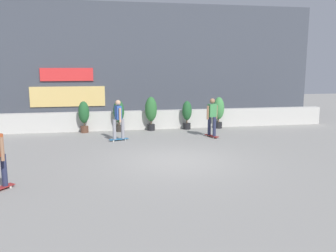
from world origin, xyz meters
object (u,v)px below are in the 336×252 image
at_px(potted_plant_2, 151,111).
at_px(skater_far_right, 212,116).
at_px(potted_plant_1, 119,113).
at_px(potted_plant_0, 84,115).
at_px(skater_far_left, 118,118).
at_px(potted_plant_3, 187,113).
at_px(potted_plant_4, 219,110).

relative_size(potted_plant_2, skater_far_right, 0.95).
bearing_deg(potted_plant_2, potted_plant_1, -180.00).
height_order(potted_plant_0, potted_plant_1, potted_plant_1).
xyz_separation_m(potted_plant_2, skater_far_right, (2.38, -2.09, -0.01)).
height_order(potted_plant_1, skater_far_left, skater_far_left).
bearing_deg(skater_far_left, potted_plant_1, 87.00).
height_order(potted_plant_2, potted_plant_3, potted_plant_2).
height_order(potted_plant_0, skater_far_left, skater_far_left).
bearing_deg(potted_plant_4, potted_plant_1, -180.00).
bearing_deg(potted_plant_4, skater_far_left, -157.53).
relative_size(potted_plant_2, potted_plant_4, 1.04).
xyz_separation_m(potted_plant_0, potted_plant_2, (3.13, 0.00, 0.10)).
bearing_deg(skater_far_left, potted_plant_4, 22.47).
bearing_deg(potted_plant_4, potted_plant_0, 180.00).
xyz_separation_m(potted_plant_3, skater_far_left, (-3.41, -2.08, 0.15)).
bearing_deg(potted_plant_2, skater_far_right, -41.28).
bearing_deg(skater_far_left, skater_far_right, -0.18).
bearing_deg(potted_plant_2, potted_plant_0, 180.00).
xyz_separation_m(potted_plant_0, potted_plant_4, (6.51, 0.00, 0.06)).
distance_m(potted_plant_2, potted_plant_3, 1.77).
bearing_deg(skater_far_left, potted_plant_3, 31.36).
height_order(potted_plant_1, potted_plant_3, potted_plant_1).
relative_size(potted_plant_3, potted_plant_4, 0.90).
height_order(potted_plant_2, skater_far_left, skater_far_left).
bearing_deg(skater_far_left, potted_plant_2, 51.73).
height_order(potted_plant_1, potted_plant_4, potted_plant_4).
bearing_deg(potted_plant_2, potted_plant_3, -0.00).
height_order(potted_plant_0, skater_far_right, skater_far_right).
distance_m(potted_plant_0, skater_far_left, 2.56).
height_order(potted_plant_4, skater_far_left, skater_far_left).
height_order(potted_plant_0, potted_plant_2, potted_plant_2).
height_order(potted_plant_1, skater_far_right, skater_far_right).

